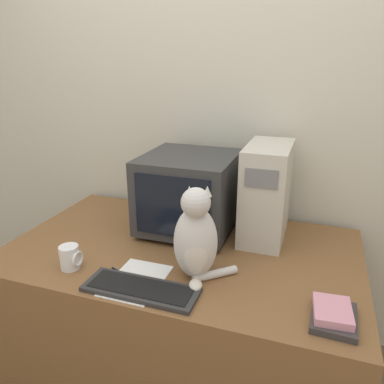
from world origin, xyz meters
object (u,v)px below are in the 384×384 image
Objects in this scene: computer_tower at (266,192)px; pen at (124,274)px; mug at (70,257)px; crt_monitor at (189,192)px; keyboard at (141,289)px; cat at (196,239)px; book_stack at (333,315)px.

computer_tower is 0.78m from pen.
mug is at bearing -141.29° from computer_tower.
keyboard is (0.01, -0.59, -0.20)m from crt_monitor.
cat is 0.55m from mug.
keyboard reaches higher than pen.
computer_tower reaches higher than crt_monitor.
computer_tower is at bearing 7.41° from crt_monitor.
cat is 2.76× the size of pen.
crt_monitor is 4.55× the size of mug.
mug is (-0.24, -0.02, 0.05)m from pen.
mug is at bearing -179.78° from book_stack.
crt_monitor is 1.05× the size of keyboard.
keyboard is at bearing -33.30° from pen.
book_stack is at bearing -36.76° from crt_monitor.
book_stack is 0.82m from pen.
crt_monitor reaches higher than keyboard.
cat is at bearing -113.26° from computer_tower.
keyboard is (-0.37, -0.64, -0.23)m from computer_tower.
mug is at bearing -174.69° from pen.
book_stack reaches higher than pen.
crt_monitor reaches higher than book_stack.
mug reaches higher than pen.
cat is at bearing -67.01° from crt_monitor.
crt_monitor is 0.62m from keyboard.
computer_tower is at bearing 119.46° from book_stack.
keyboard is at bearing -175.15° from book_stack.
mug is (-1.06, -0.00, 0.03)m from book_stack.
pen is 0.25m from mug.
book_stack is at bearing -30.19° from cat.
keyboard is at bearing -8.81° from mug.
crt_monitor is at bearing -172.59° from computer_tower.
computer_tower reaches higher than pen.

